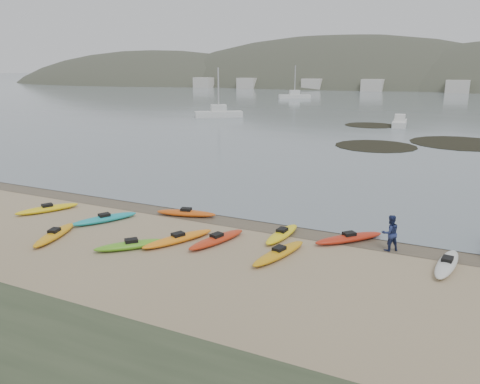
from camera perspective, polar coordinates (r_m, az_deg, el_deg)
The scene contains 8 objects.
ground at distance 25.05m, azimuth 0.00°, elevation -3.32°, with size 600.00×600.00×0.00m, color tan.
wet_sand at distance 24.79m, azimuth -0.30°, elevation -3.50°, with size 60.00×60.00×0.00m, color brown.
water at distance 321.68m, azimuth 24.54°, elevation 12.24°, with size 1200.00×1200.00×0.00m, color slate.
kayaks at distance 22.47m, azimuth -4.98°, elevation -5.10°, with size 22.28×8.90×0.34m.
person_east at distance 21.64m, azimuth 17.84°, elevation -4.77°, with size 0.79×0.62×1.63m, color navy.
kelp_mats at distance 56.37m, azimuth 20.41°, elevation 6.03°, with size 20.55×25.49×0.04m.
moored_boats at distance 104.49m, azimuth 23.93°, elevation 9.68°, with size 86.53×77.04×1.25m.
far_town at distance 166.58m, azimuth 24.83°, elevation 11.59°, with size 199.00×5.00×4.00m.
Camera 1 is at (10.35, -21.42, 7.85)m, focal length 35.00 mm.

